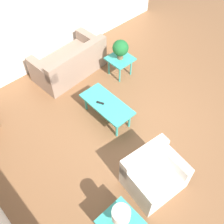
# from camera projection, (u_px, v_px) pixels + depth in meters

# --- Properties ---
(ground_plane) EXTENTS (14.00, 14.00, 0.00)m
(ground_plane) POSITION_uv_depth(u_px,v_px,m) (138.00, 125.00, 5.60)
(ground_plane) COLOR brown
(wall_right) EXTENTS (0.12, 7.20, 2.70)m
(wall_right) POSITION_uv_depth(u_px,v_px,m) (45.00, 10.00, 5.98)
(wall_right) COLOR silver
(wall_right) RESTS_ON ground_plane
(sofa) EXTENTS (1.03, 1.80, 0.82)m
(sofa) POSITION_uv_depth(u_px,v_px,m) (70.00, 63.00, 6.40)
(sofa) COLOR gray
(sofa) RESTS_ON ground_plane
(armchair) EXTENTS (0.90, 1.02, 0.75)m
(armchair) POSITION_uv_depth(u_px,v_px,m) (153.00, 174.00, 4.54)
(armchair) COLOR silver
(armchair) RESTS_ON ground_plane
(coffee_table) EXTENTS (1.17, 0.54, 0.45)m
(coffee_table) POSITION_uv_depth(u_px,v_px,m) (107.00, 105.00, 5.42)
(coffee_table) COLOR teal
(coffee_table) RESTS_ON ground_plane
(side_table_plant) EXTENTS (0.56, 0.56, 0.50)m
(side_table_plant) POSITION_uv_depth(u_px,v_px,m) (120.00, 61.00, 6.28)
(side_table_plant) COLOR teal
(side_table_plant) RESTS_ON ground_plane
(side_table_lamp) EXTENTS (0.56, 0.56, 0.50)m
(side_table_lamp) POSITION_uv_depth(u_px,v_px,m) (120.00, 224.00, 3.90)
(side_table_lamp) COLOR teal
(side_table_lamp) RESTS_ON ground_plane
(potted_plant) EXTENTS (0.38, 0.38, 0.49)m
(potted_plant) POSITION_uv_depth(u_px,v_px,m) (120.00, 48.00, 6.00)
(potted_plant) COLOR brown
(potted_plant) RESTS_ON side_table_plant
(table_lamp) EXTENTS (0.26, 0.26, 0.45)m
(table_lamp) POSITION_uv_depth(u_px,v_px,m) (121.00, 216.00, 3.61)
(table_lamp) COLOR #997F4C
(table_lamp) RESTS_ON side_table_lamp
(remote_control) EXTENTS (0.16, 0.11, 0.02)m
(remote_control) POSITION_uv_depth(u_px,v_px,m) (100.00, 103.00, 5.37)
(remote_control) COLOR black
(remote_control) RESTS_ON coffee_table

